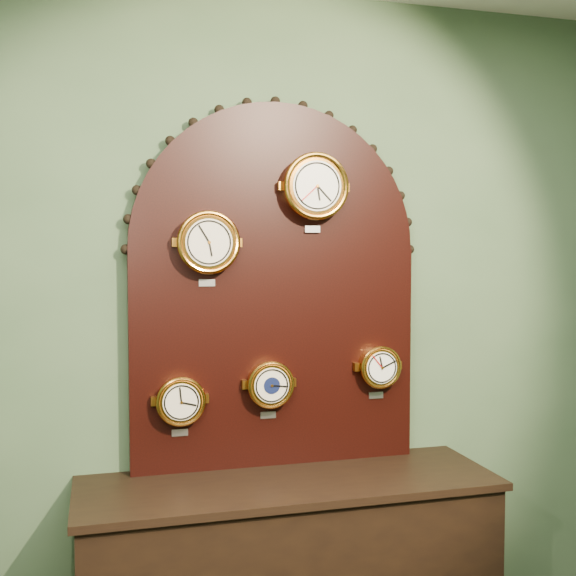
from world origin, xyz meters
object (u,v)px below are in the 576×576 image
object	(u,v)px
roman_clock	(208,243)
hygrometer	(180,401)
barometer	(270,384)
display_board	(275,274)
arabic_clock	(315,187)
tide_clock	(379,367)

from	to	relation	value
roman_clock	hygrometer	world-z (taller)	roman_clock
roman_clock	barometer	distance (m)	0.63
barometer	hygrometer	bearing A→B (deg)	179.98
display_board	barometer	bearing A→B (deg)	-121.35
arabic_clock	barometer	world-z (taller)	arabic_clock
display_board	arabic_clock	distance (m)	0.40
roman_clock	arabic_clock	distance (m)	0.50
barometer	tide_clock	xyz separation A→B (m)	(0.48, 0.00, 0.05)
hygrometer	roman_clock	bearing A→B (deg)	-0.68
hygrometer	barometer	distance (m)	0.37
roman_clock	hygrometer	size ratio (longest dim) A/B	1.21
display_board	tide_clock	world-z (taller)	display_board
hygrometer	tide_clock	xyz separation A→B (m)	(0.84, 0.00, 0.10)
arabic_clock	barometer	bearing A→B (deg)	179.45
arabic_clock	display_board	bearing A→B (deg)	155.75
roman_clock	arabic_clock	xyz separation A→B (m)	(0.44, -0.00, 0.23)
hygrometer	barometer	bearing A→B (deg)	-0.02
roman_clock	barometer	xyz separation A→B (m)	(0.25, 0.00, -0.58)
display_board	arabic_clock	xyz separation A→B (m)	(0.15, -0.07, 0.36)
roman_clock	arabic_clock	size ratio (longest dim) A/B	0.92
barometer	arabic_clock	bearing A→B (deg)	-0.55
tide_clock	roman_clock	bearing A→B (deg)	-179.86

